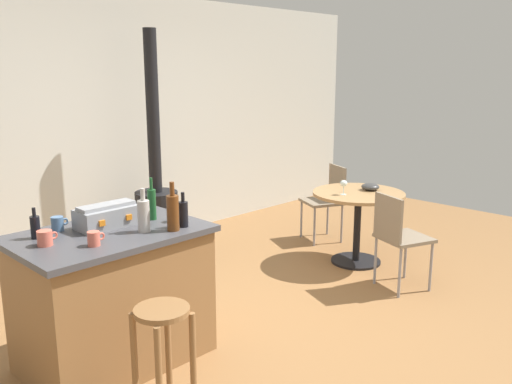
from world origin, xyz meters
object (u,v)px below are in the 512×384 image
(cup_3, at_px, (176,215))
(cup_1, at_px, (45,238))
(folding_chair_near, at_px, (398,234))
(serving_bowl, at_px, (370,187))
(dining_table, at_px, (358,209))
(cup_2, at_px, (58,224))
(wooden_stool, at_px, (163,343))
(bottle_3, at_px, (152,203))
(wine_glass, at_px, (344,184))
(bottle_2, at_px, (183,213))
(kitchen_island, at_px, (113,297))
(wood_stove, at_px, (157,204))
(folding_chair_far, at_px, (327,197))
(bottle_0, at_px, (144,215))
(bottle_4, at_px, (35,227))
(cup_0, at_px, (94,239))
(toolbox, at_px, (107,216))
(bottle_1, at_px, (173,212))

(cup_3, bearing_deg, cup_1, 170.87)
(folding_chair_near, bearing_deg, serving_bowl, 51.82)
(dining_table, height_order, cup_2, cup_2)
(wooden_stool, xyz_separation_m, bottle_3, (0.52, 0.81, 0.54))
(folding_chair_near, relative_size, wine_glass, 6.02)
(cup_2, relative_size, wine_glass, 0.79)
(bottle_2, relative_size, serving_bowl, 1.29)
(wine_glass, bearing_deg, serving_bowl, -11.96)
(wooden_stool, relative_size, folding_chair_near, 0.78)
(kitchen_island, distance_m, wood_stove, 2.14)
(folding_chair_far, distance_m, bottle_3, 2.86)
(folding_chair_far, height_order, bottle_0, bottle_0)
(wooden_stool, bearing_deg, bottle_2, 42.55)
(bottle_3, distance_m, wine_glass, 2.17)
(dining_table, height_order, bottle_4, bottle_4)
(bottle_2, bearing_deg, dining_table, 4.64)
(dining_table, distance_m, serving_bowl, 0.26)
(wooden_stool, relative_size, bottle_2, 2.91)
(cup_0, bearing_deg, folding_chair_far, 13.54)
(folding_chair_far, distance_m, bottle_2, 2.89)
(folding_chair_near, height_order, folding_chair_far, folding_chair_near)
(bottle_3, distance_m, cup_1, 0.77)
(bottle_3, height_order, cup_3, bottle_3)
(folding_chair_far, distance_m, bottle_4, 3.57)
(folding_chair_far, height_order, toolbox, toolbox)
(bottle_1, xyz_separation_m, cup_0, (-0.51, 0.08, -0.08))
(cup_0, xyz_separation_m, cup_2, (-0.01, 0.44, 0.00))
(wine_glass, bearing_deg, cup_3, -177.37)
(serving_bowl, bearing_deg, dining_table, 168.49)
(bottle_2, distance_m, cup_1, 0.86)
(folding_chair_near, relative_size, cup_1, 6.93)
(cup_0, bearing_deg, wine_glass, 3.53)
(cup_1, bearing_deg, cup_3, -9.13)
(toolbox, distance_m, cup_2, 0.31)
(bottle_1, bearing_deg, bottle_3, 79.69)
(dining_table, xyz_separation_m, bottle_4, (-3.11, 0.26, 0.42))
(cup_1, height_order, wine_glass, cup_1)
(bottle_1, bearing_deg, toolbox, 123.93)
(wood_stove, xyz_separation_m, cup_3, (-1.02, -1.68, 0.40))
(folding_chair_far, relative_size, toolbox, 2.17)
(folding_chair_far, xyz_separation_m, serving_bowl, (-0.24, -0.71, 0.26))
(folding_chair_near, relative_size, serving_bowl, 4.80)
(wine_glass, bearing_deg, wooden_stool, -164.49)
(wooden_stool, height_order, cup_1, cup_1)
(toolbox, relative_size, bottle_0, 1.39)
(kitchen_island, relative_size, serving_bowl, 6.65)
(wooden_stool, relative_size, toolbox, 1.73)
(bottle_1, bearing_deg, kitchen_island, 137.67)
(cup_2, distance_m, cup_3, 0.76)
(dining_table, distance_m, bottle_4, 3.15)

